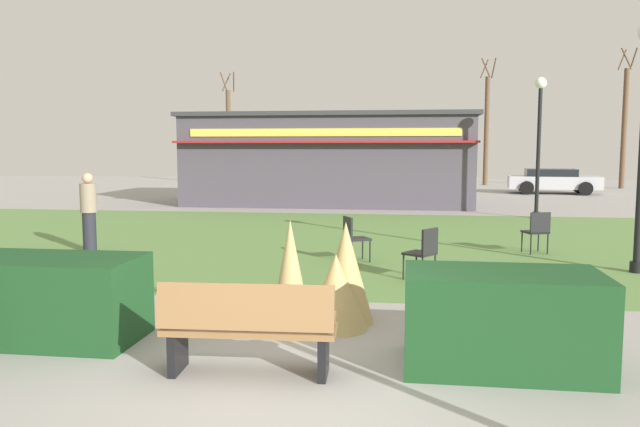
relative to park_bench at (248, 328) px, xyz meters
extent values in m
plane|color=#999691|center=(0.47, -0.27, -0.48)|extent=(80.00, 80.00, 0.00)
cube|color=#5B8442|center=(0.47, 9.07, -0.48)|extent=(36.00, 12.00, 0.01)
cube|color=olive|center=(0.00, 0.07, -0.03)|extent=(1.72, 0.56, 0.06)
cube|color=olive|center=(0.01, -0.15, 0.25)|extent=(1.70, 0.20, 0.44)
cube|color=black|center=(-0.73, 0.03, -0.26)|extent=(0.10, 0.44, 0.45)
cube|color=black|center=(0.73, 0.10, -0.26)|extent=(0.10, 0.44, 0.45)
cube|color=olive|center=(-0.81, 0.03, 0.09)|extent=(0.08, 0.44, 0.06)
cube|color=olive|center=(0.81, 0.10, 0.09)|extent=(0.08, 0.44, 0.06)
cube|color=#19421E|center=(-2.90, 0.82, 0.01)|extent=(2.74, 1.10, 0.97)
cube|color=#19421E|center=(2.48, 0.58, 0.01)|extent=(1.95, 1.10, 0.99)
cone|color=tan|center=(0.66, 1.72, -0.01)|extent=(0.79, 0.79, 0.93)
cone|color=tan|center=(0.75, 2.04, 0.17)|extent=(0.72, 0.72, 1.30)
cone|color=tan|center=(0.13, 1.53, 0.21)|extent=(0.53, 0.53, 1.37)
cylinder|color=black|center=(5.59, 5.91, -0.38)|extent=(0.22, 0.22, 0.20)
cylinder|color=black|center=(5.59, 14.67, -0.38)|extent=(0.22, 0.22, 0.20)
cylinder|color=black|center=(5.59, 14.67, 1.55)|extent=(0.12, 0.12, 4.05)
sphere|color=white|center=(5.59, 14.67, 3.73)|extent=(0.36, 0.36, 0.36)
cube|color=#47424C|center=(-1.51, 19.03, 1.20)|extent=(10.88, 4.95, 3.37)
cube|color=#333338|center=(-1.51, 19.03, 2.97)|extent=(11.18, 5.25, 0.16)
cube|color=maroon|center=(-1.51, 16.38, 1.94)|extent=(10.98, 0.36, 0.08)
cube|color=#D8CC4C|center=(-1.51, 16.54, 2.28)|extent=(9.79, 0.04, 0.28)
cube|color=black|center=(4.21, 7.80, -0.03)|extent=(0.55, 0.55, 0.04)
cube|color=black|center=(4.27, 7.61, 0.19)|extent=(0.43, 0.17, 0.44)
cylinder|color=black|center=(4.33, 8.04, -0.26)|extent=(0.03, 0.03, 0.45)
cylinder|color=black|center=(3.97, 7.92, -0.26)|extent=(0.03, 0.03, 0.45)
cylinder|color=black|center=(4.45, 7.68, -0.26)|extent=(0.03, 0.03, 0.45)
cylinder|color=black|center=(4.09, 7.56, -0.26)|extent=(0.03, 0.03, 0.45)
cube|color=black|center=(0.57, 6.32, -0.03)|extent=(0.59, 0.59, 0.04)
cube|color=black|center=(0.39, 6.23, 0.19)|extent=(0.23, 0.41, 0.44)
cylinder|color=black|center=(0.82, 6.23, -0.26)|extent=(0.03, 0.03, 0.45)
cylinder|color=black|center=(0.66, 6.57, -0.26)|extent=(0.03, 0.03, 0.45)
cylinder|color=black|center=(0.48, 6.06, -0.26)|extent=(0.03, 0.03, 0.45)
cylinder|color=black|center=(0.31, 6.40, -0.26)|extent=(0.03, 0.03, 0.45)
cube|color=black|center=(1.74, 4.76, -0.03)|extent=(0.61, 0.61, 0.04)
cube|color=black|center=(1.90, 4.65, 0.19)|extent=(0.29, 0.38, 0.44)
cylinder|color=black|center=(1.69, 5.03, -0.26)|extent=(0.03, 0.03, 0.45)
cylinder|color=black|center=(1.48, 4.72, -0.26)|extent=(0.03, 0.03, 0.45)
cylinder|color=black|center=(2.00, 4.81, -0.26)|extent=(0.03, 0.03, 0.45)
cylinder|color=black|center=(1.79, 4.50, -0.26)|extent=(0.03, 0.03, 0.45)
cylinder|color=#23232D|center=(-5.20, 6.68, -0.06)|extent=(0.28, 0.28, 0.85)
cylinder|color=gray|center=(-5.20, 6.68, 0.68)|extent=(0.34, 0.34, 0.62)
sphere|color=tan|center=(-5.20, 6.68, 1.10)|extent=(0.22, 0.22, 0.22)
cube|color=#2D6638|center=(-2.37, 25.66, 0.07)|extent=(4.36, 2.22, 0.60)
cube|color=black|center=(-2.52, 25.68, 0.50)|extent=(2.46, 1.81, 0.44)
cylinder|color=black|center=(-0.98, 26.44, -0.16)|extent=(0.66, 0.29, 0.64)
cylinder|color=black|center=(-1.17, 24.61, -0.16)|extent=(0.66, 0.29, 0.64)
cylinder|color=black|center=(-3.57, 26.71, -0.16)|extent=(0.66, 0.29, 0.64)
cylinder|color=black|center=(-3.76, 24.88, -0.16)|extent=(0.66, 0.29, 0.64)
cube|color=silver|center=(2.69, 25.66, 0.07)|extent=(4.33, 2.12, 0.60)
cube|color=black|center=(2.54, 25.65, 0.50)|extent=(2.43, 1.76, 0.44)
cylinder|color=black|center=(3.92, 26.68, -0.16)|extent=(0.66, 0.27, 0.64)
cylinder|color=black|center=(4.06, 24.85, -0.16)|extent=(0.66, 0.27, 0.64)
cylinder|color=black|center=(1.32, 26.48, -0.16)|extent=(0.66, 0.27, 0.64)
cylinder|color=black|center=(1.46, 24.64, -0.16)|extent=(0.66, 0.27, 0.64)
cube|color=#B7BABF|center=(8.54, 25.66, 0.07)|extent=(4.35, 2.18, 0.60)
cube|color=black|center=(8.39, 25.68, 0.50)|extent=(2.45, 1.79, 0.44)
cylinder|color=black|center=(9.93, 26.46, -0.16)|extent=(0.66, 0.28, 0.64)
cylinder|color=black|center=(9.75, 24.62, -0.16)|extent=(0.66, 0.28, 0.64)
cylinder|color=black|center=(7.33, 26.70, -0.16)|extent=(0.66, 0.28, 0.64)
cylinder|color=black|center=(7.16, 24.87, -0.16)|extent=(0.66, 0.28, 0.64)
cylinder|color=brown|center=(13.13, 30.26, 2.74)|extent=(0.28, 0.28, 6.44)
cylinder|color=brown|center=(13.47, 30.36, 6.46)|extent=(0.25, 0.58, 1.12)
cylinder|color=brown|center=(12.96, 30.56, 6.46)|extent=(0.54, 0.36, 1.12)
cylinder|color=brown|center=(12.96, 29.96, 6.46)|extent=(0.54, 0.35, 1.12)
cylinder|color=brown|center=(-9.20, 31.20, 2.34)|extent=(0.28, 0.28, 5.65)
cylinder|color=brown|center=(-8.86, 31.30, 5.67)|extent=(0.25, 0.58, 1.12)
cylinder|color=brown|center=(-9.38, 31.50, 5.67)|extent=(0.54, 0.36, 1.12)
cylinder|color=brown|center=(-9.37, 30.90, 5.67)|extent=(0.54, 0.35, 1.12)
cylinder|color=brown|center=(6.14, 32.40, 2.69)|extent=(0.28, 0.28, 6.34)
cylinder|color=brown|center=(6.47, 32.50, 6.36)|extent=(0.25, 0.58, 1.12)
cylinder|color=brown|center=(5.96, 32.70, 6.36)|extent=(0.54, 0.36, 1.12)
cylinder|color=brown|center=(5.96, 32.09, 6.36)|extent=(0.54, 0.35, 1.12)
camera|label=1|loc=(1.50, -5.77, 1.75)|focal=35.13mm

